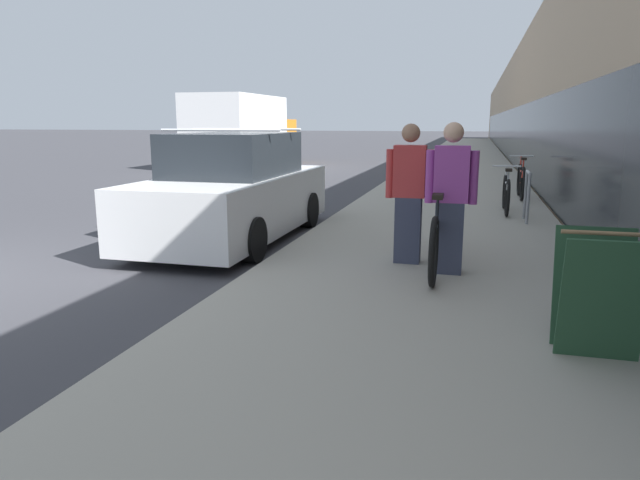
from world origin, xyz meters
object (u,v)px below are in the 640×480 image
at_px(cruiser_bike_nearest, 506,193).
at_px(bike_rack_hoop, 527,191).
at_px(tandem_bicycle, 439,232).
at_px(person_bystander, 409,194).
at_px(person_rider, 451,199).
at_px(moving_truck, 243,131).
at_px(parked_sedan_curbside, 235,192).
at_px(cruiser_bike_middle, 521,181).
at_px(sandwich_board_sign, 598,293).

bearing_deg(cruiser_bike_nearest, bike_rack_hoop, -72.85).
bearing_deg(tandem_bicycle, cruiser_bike_nearest, 77.60).
xyz_separation_m(tandem_bicycle, person_bystander, (-0.37, 0.04, 0.43)).
relative_size(person_bystander, cruiser_bike_nearest, 0.99).
bearing_deg(person_rider, moving_truck, 119.78).
distance_m(tandem_bicycle, cruiser_bike_nearest, 4.43).
bearing_deg(parked_sedan_curbside, cruiser_bike_nearest, 35.03).
height_order(bike_rack_hoop, cruiser_bike_middle, cruiser_bike_middle).
relative_size(tandem_bicycle, moving_truck, 0.38).
relative_size(tandem_bicycle, parked_sedan_curbside, 0.60).
relative_size(cruiser_bike_nearest, sandwich_board_sign, 1.82).
relative_size(cruiser_bike_nearest, cruiser_bike_middle, 0.97).
distance_m(person_rider, parked_sedan_curbside, 3.74).
xyz_separation_m(person_bystander, moving_truck, (-8.31, 15.00, 0.45)).
bearing_deg(person_rider, parked_sedan_curbside, 151.83).
relative_size(tandem_bicycle, cruiser_bike_nearest, 1.60).
relative_size(person_rider, person_bystander, 1.01).
bearing_deg(cruiser_bike_middle, bike_rack_hoop, -92.45).
bearing_deg(person_bystander, moving_truck, 118.98).
relative_size(tandem_bicycle, person_rider, 1.60).
height_order(person_bystander, bike_rack_hoop, person_bystander).
relative_size(cruiser_bike_middle, parked_sedan_curbside, 0.38).
bearing_deg(cruiser_bike_middle, sandwich_board_sign, -90.76).
xyz_separation_m(person_rider, parked_sedan_curbside, (-3.29, 1.76, -0.24)).
bearing_deg(sandwich_board_sign, moving_truck, 119.71).
distance_m(person_rider, moving_truck, 17.72).
bearing_deg(bike_rack_hoop, moving_truck, 130.43).
relative_size(person_bystander, sandwich_board_sign, 1.81).
distance_m(person_rider, person_bystander, 0.61).
bearing_deg(sandwich_board_sign, cruiser_bike_middle, 89.24).
bearing_deg(bike_rack_hoop, cruiser_bike_nearest, 107.15).
bearing_deg(bike_rack_hoop, sandwich_board_sign, -89.84).
distance_m(bike_rack_hoop, sandwich_board_sign, 5.77).
relative_size(sandwich_board_sign, moving_truck, 0.13).
bearing_deg(moving_truck, sandwich_board_sign, -60.29).
bearing_deg(sandwich_board_sign, parked_sedan_curbside, 139.43).
height_order(bike_rack_hoop, moving_truck, moving_truck).
distance_m(cruiser_bike_nearest, parked_sedan_curbside, 5.04).
bearing_deg(cruiser_bike_nearest, cruiser_bike_middle, 79.38).
distance_m(person_bystander, bike_rack_hoop, 3.75).
xyz_separation_m(cruiser_bike_middle, parked_sedan_curbside, (-4.54, -5.11, 0.20)).
distance_m(bike_rack_hoop, moving_truck, 15.30).
height_order(cruiser_bike_middle, parked_sedan_curbside, parked_sedan_curbside).
bearing_deg(person_bystander, person_rider, -37.11).
height_order(bike_rack_hoop, cruiser_bike_nearest, bike_rack_hoop).
height_order(cruiser_bike_nearest, parked_sedan_curbside, parked_sedan_curbside).
relative_size(person_rider, moving_truck, 0.24).
distance_m(cruiser_bike_middle, parked_sedan_curbside, 6.83).
height_order(sandwich_board_sign, moving_truck, moving_truck).
xyz_separation_m(person_rider, bike_rack_hoop, (1.11, 3.74, -0.31)).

